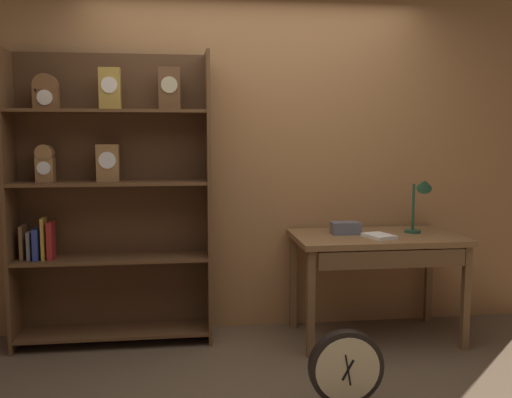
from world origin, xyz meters
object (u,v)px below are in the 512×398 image
(toolbox_small, at_px, (346,228))
(round_clock_large, at_px, (346,370))
(workbench, at_px, (377,248))
(open_repair_manual, at_px, (379,236))
(bookshelf, at_px, (108,196))
(desk_lamp, at_px, (421,196))

(toolbox_small, bearing_deg, round_clock_large, -105.80)
(workbench, height_order, open_repair_manual, open_repair_manual)
(open_repair_manual, xyz_separation_m, round_clock_large, (-0.51, -0.94, -0.56))
(bookshelf, distance_m, workbench, 1.97)
(toolbox_small, distance_m, open_repair_manual, 0.27)
(desk_lamp, distance_m, round_clock_large, 1.62)
(workbench, xyz_separation_m, round_clock_large, (-0.53, -1.04, -0.45))
(workbench, bearing_deg, open_repair_manual, -103.38)
(desk_lamp, relative_size, round_clock_large, 0.96)
(desk_lamp, height_order, open_repair_manual, desk_lamp)
(bookshelf, xyz_separation_m, workbench, (1.93, -0.21, -0.38))
(toolbox_small, xyz_separation_m, round_clock_large, (-0.32, -1.12, -0.59))
(open_repair_manual, bearing_deg, desk_lamp, 4.21)
(bookshelf, bearing_deg, open_repair_manual, -9.28)
(round_clock_large, bearing_deg, toolbox_small, 74.20)
(open_repair_manual, height_order, round_clock_large, open_repair_manual)
(bookshelf, relative_size, workbench, 1.72)
(desk_lamp, distance_m, open_repair_manual, 0.47)
(workbench, xyz_separation_m, open_repair_manual, (-0.02, -0.10, 0.10))
(bookshelf, relative_size, toolbox_small, 9.97)
(toolbox_small, bearing_deg, workbench, -20.74)
(toolbox_small, height_order, open_repair_manual, toolbox_small)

